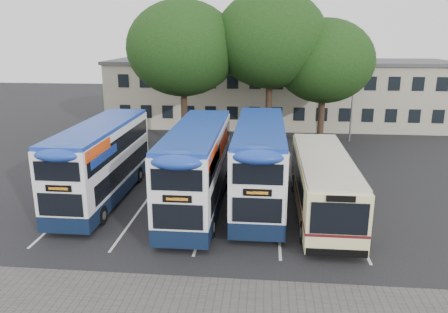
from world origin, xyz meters
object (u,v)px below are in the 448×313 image
at_px(tree_left, 183,48).
at_px(tree_right, 325,61).
at_px(bus_dd_left, 102,159).
at_px(lamp_post, 354,80).
at_px(tree_mid, 271,40).
at_px(bus_dd_mid, 197,164).
at_px(bus_single, 323,181).
at_px(bus_dd_right, 260,160).

relative_size(tree_left, tree_right, 1.14).
relative_size(tree_right, bus_dd_left, 0.99).
xyz_separation_m(lamp_post, tree_mid, (-6.77, -2.21, 3.14)).
distance_m(tree_left, bus_dd_mid, 13.82).
bearing_deg(bus_single, tree_mid, 101.48).
bearing_deg(tree_left, lamp_post, 12.21).
height_order(tree_mid, bus_single, tree_mid).
distance_m(lamp_post, bus_dd_left, 21.52).
xyz_separation_m(tree_mid, bus_dd_left, (-8.83, -12.36, -5.95)).
distance_m(tree_left, bus_single, 16.61).
relative_size(bus_dd_left, bus_dd_mid, 0.97).
relative_size(tree_left, bus_single, 1.12).
height_order(bus_dd_mid, bus_single, bus_dd_mid).
xyz_separation_m(bus_dd_mid, bus_dd_right, (3.10, 0.99, 0.01)).
xyz_separation_m(bus_dd_left, bus_dd_mid, (5.25, -0.74, 0.06)).
bearing_deg(tree_left, bus_dd_left, -101.02).
xyz_separation_m(tree_right, bus_dd_left, (-12.93, -12.66, -4.39)).
bearing_deg(bus_single, tree_left, 126.43).
height_order(tree_left, tree_mid, tree_mid).
distance_m(tree_left, bus_dd_left, 13.04).
bearing_deg(lamp_post, tree_right, -144.32).
distance_m(tree_mid, bus_dd_mid, 14.80).
bearing_deg(lamp_post, tree_left, -167.79).
xyz_separation_m(bus_dd_right, bus_single, (3.14, -1.06, -0.67)).
xyz_separation_m(tree_mid, bus_single, (2.67, -13.16, -6.54)).
relative_size(tree_right, bus_single, 0.99).
height_order(tree_mid, tree_right, tree_mid).
bearing_deg(tree_right, bus_dd_left, -135.60).
bearing_deg(bus_dd_left, lamp_post, 43.07).
distance_m(lamp_post, tree_left, 13.85).
distance_m(tree_right, bus_dd_right, 13.90).
height_order(bus_dd_mid, bus_dd_right, bus_dd_right).
xyz_separation_m(tree_right, bus_dd_mid, (-7.67, -13.40, -4.32)).
bearing_deg(bus_single, tree_right, 83.95).
xyz_separation_m(bus_dd_left, bus_dd_right, (8.35, 0.26, 0.08)).
bearing_deg(bus_dd_mid, bus_single, -0.60).
bearing_deg(lamp_post, bus_dd_left, -136.93).
bearing_deg(bus_dd_mid, bus_dd_left, 172.01).
distance_m(lamp_post, bus_dd_mid, 18.68).
bearing_deg(bus_dd_left, bus_dd_right, 1.76).
bearing_deg(tree_left, tree_mid, 5.85).
bearing_deg(lamp_post, bus_dd_right, -116.82).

